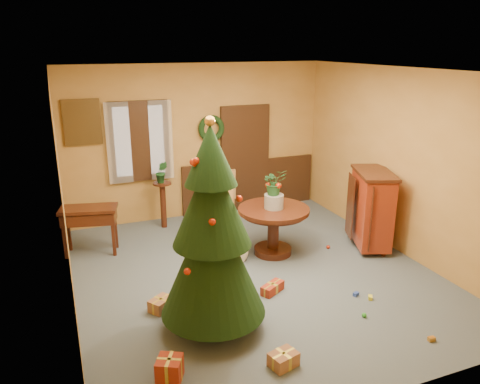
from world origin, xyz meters
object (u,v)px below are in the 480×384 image
chair_near (222,221)px  writing_desk (89,219)px  dining_table (273,222)px  sideboard (372,207)px  christmas_tree (212,235)px

chair_near → writing_desk: bearing=158.3°
dining_table → sideboard: sideboard is taller
dining_table → sideboard: 1.64m
dining_table → writing_desk: bearing=157.9°
christmas_tree → sideboard: bearing=21.9°
chair_near → sideboard: bearing=-15.8°
dining_table → sideboard: size_ratio=0.87×
dining_table → christmas_tree: christmas_tree is taller
chair_near → christmas_tree: bearing=-112.5°
christmas_tree → writing_desk: size_ratio=2.66×
sideboard → dining_table: bearing=167.8°
sideboard → writing_desk: bearing=161.4°
dining_table → writing_desk: writing_desk is taller
writing_desk → sideboard: (4.30, -1.44, 0.11)m
chair_near → writing_desk: (-1.96, 0.78, 0.04)m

